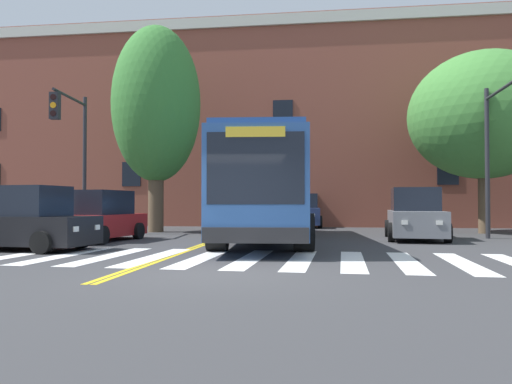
% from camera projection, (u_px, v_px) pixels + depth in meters
% --- Properties ---
extents(ground_plane, '(120.00, 120.00, 0.00)m').
position_uv_depth(ground_plane, '(217.00, 273.00, 9.47)').
color(ground_plane, '#38383A').
extents(crosswalk, '(13.75, 4.76, 0.01)m').
position_uv_depth(crosswalk, '(275.00, 259.00, 11.67)').
color(crosswalk, white).
rests_on(crosswalk, ground).
extents(lane_line_yellow_inner, '(0.12, 36.00, 0.01)m').
position_uv_depth(lane_line_yellow_inner, '(248.00, 228.00, 25.91)').
color(lane_line_yellow_inner, gold).
rests_on(lane_line_yellow_inner, ground).
extents(lane_line_yellow_outer, '(0.12, 36.00, 0.01)m').
position_uv_depth(lane_line_yellow_outer, '(251.00, 228.00, 25.89)').
color(lane_line_yellow_outer, gold).
rests_on(lane_line_yellow_outer, ground).
extents(city_bus, '(3.58, 12.51, 3.33)m').
position_uv_depth(city_bus, '(266.00, 189.00, 17.51)').
color(city_bus, '#2D5699').
rests_on(city_bus, ground).
extents(car_red_near_lane, '(2.32, 4.13, 1.76)m').
position_uv_depth(car_red_near_lane, '(99.00, 218.00, 17.31)').
color(car_red_near_lane, '#AD1E1E').
rests_on(car_red_near_lane, ground).
extents(car_grey_far_lane, '(2.30, 4.46, 1.88)m').
position_uv_depth(car_grey_far_lane, '(415.00, 216.00, 18.07)').
color(car_grey_far_lane, slate).
rests_on(car_grey_far_lane, ground).
extents(car_navy_behind_bus, '(2.23, 4.57, 1.83)m').
position_uv_depth(car_navy_behind_bus, '(302.00, 212.00, 27.44)').
color(car_navy_behind_bus, navy).
rests_on(car_navy_behind_bus, ground).
extents(car_black_cross_street, '(4.07, 2.29, 1.80)m').
position_uv_depth(car_black_cross_street, '(25.00, 221.00, 14.03)').
color(car_black_cross_street, black).
rests_on(car_black_cross_street, ground).
extents(traffic_light_near_corner, '(0.34, 4.24, 5.62)m').
position_uv_depth(traffic_light_near_corner, '(503.00, 129.00, 16.94)').
color(traffic_light_near_corner, '#28282D').
rests_on(traffic_light_near_corner, ground).
extents(traffic_light_far_corner, '(0.54, 3.14, 5.86)m').
position_uv_depth(traffic_light_far_corner, '(73.00, 138.00, 20.08)').
color(traffic_light_far_corner, '#28282D').
rests_on(traffic_light_far_corner, ground).
extents(street_tree_curbside_large, '(8.00, 8.19, 7.92)m').
position_uv_depth(street_tree_curbside_large, '(483.00, 116.00, 21.77)').
color(street_tree_curbside_large, brown).
rests_on(street_tree_curbside_large, ground).
extents(street_tree_curbside_small, '(4.06, 4.18, 9.46)m').
position_uv_depth(street_tree_curbside_small, '(156.00, 105.00, 22.82)').
color(street_tree_curbside_small, brown).
rests_on(street_tree_curbside_small, ground).
extents(building_facade, '(43.68, 7.95, 11.92)m').
position_uv_depth(building_facade, '(288.00, 129.00, 31.44)').
color(building_facade, brown).
rests_on(building_facade, ground).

